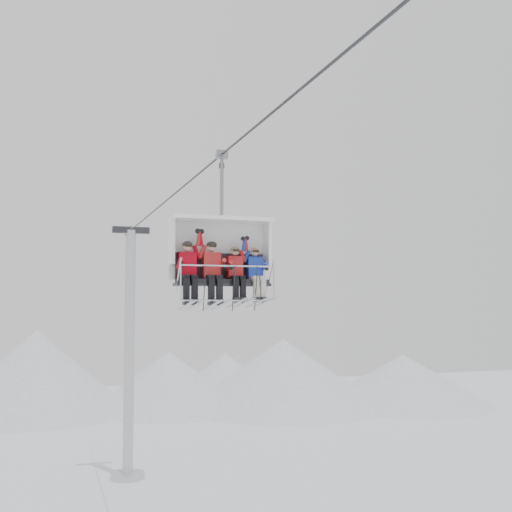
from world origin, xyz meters
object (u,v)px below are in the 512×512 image
object	(u,v)px
skier_center_left	(212,269)
lift_tower_right	(129,369)
skier_far_right	(256,272)
skier_far_left	(188,269)
chairlift_carrier	(220,252)
skier_center_right	(236,272)

from	to	relation	value
skier_center_left	lift_tower_right	bearing A→B (deg)	89.14
skier_far_right	skier_center_left	bearing A→B (deg)	179.26
lift_tower_right	skier_far_left	world-z (taller)	lift_tower_right
lift_tower_right	skier_center_left	size ratio (longest dim) A/B	7.68
chairlift_carrier	skier_far_left	size ratio (longest dim) A/B	2.29
lift_tower_right	skier_far_right	world-z (taller)	lift_tower_right
chairlift_carrier	skier_far_right	size ratio (longest dim) A/B	2.36
skier_far_left	lift_tower_right	bearing A→B (deg)	87.25
skier_center_right	skier_far_right	xyz separation A→B (m)	(0.54, -0.00, -0.01)
skier_far_left	skier_center_left	size ratio (longest dim) A/B	0.99
chairlift_carrier	skier_center_right	world-z (taller)	chairlift_carrier
skier_far_right	skier_far_left	bearing A→B (deg)	179.55
chairlift_carrier	skier_center_right	distance (m)	0.71
skier_far_left	skier_center_right	xyz separation A→B (m)	(1.27, -0.01, -0.05)
chairlift_carrier	skier_far_right	bearing A→B (deg)	-19.91
skier_far_left	chairlift_carrier	bearing A→B (deg)	18.26
skier_far_left	skier_far_right	distance (m)	1.81
skier_center_left	skier_far_left	bearing A→B (deg)	-179.92
chairlift_carrier	skier_far_left	world-z (taller)	chairlift_carrier
chairlift_carrier	skier_center_left	size ratio (longest dim) A/B	2.27
skier_far_left	skier_far_right	world-z (taller)	skier_far_left
skier_center_left	skier_center_right	distance (m)	0.63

